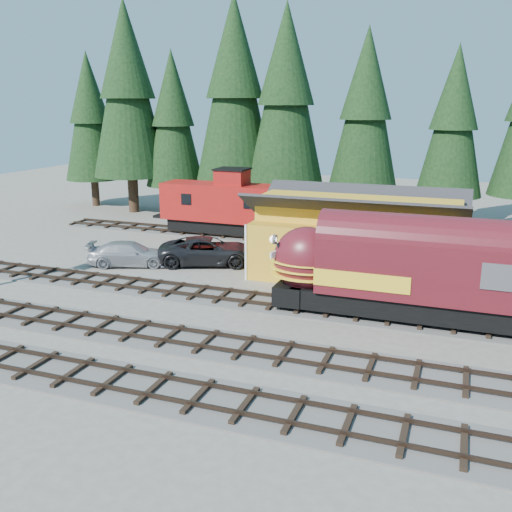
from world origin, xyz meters
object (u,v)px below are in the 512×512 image
(depot, at_px, (357,229))
(locomotive, at_px, (411,275))
(pickup_truck_a, at_px, (208,251))
(pickup_truck_b, at_px, (130,254))
(caboose, at_px, (222,205))

(depot, distance_m, locomotive, 7.57)
(pickup_truck_a, relative_size, pickup_truck_b, 1.20)
(depot, distance_m, pickup_truck_b, 14.69)
(depot, height_order, caboose, caboose)
(locomotive, xyz_separation_m, pickup_truck_a, (-13.42, 5.90, -1.45))
(depot, relative_size, caboose, 1.34)
(caboose, xyz_separation_m, pickup_truck_b, (-2.16, -10.17, -1.70))
(pickup_truck_b, bearing_deg, locomotive, -123.30)
(depot, relative_size, pickup_truck_a, 1.98)
(pickup_truck_b, bearing_deg, pickup_truck_a, -87.53)
(caboose, bearing_deg, depot, -31.75)
(pickup_truck_a, height_order, pickup_truck_b, pickup_truck_a)
(locomotive, bearing_deg, depot, 120.54)
(locomotive, height_order, pickup_truck_a, locomotive)
(caboose, relative_size, pickup_truck_a, 1.48)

